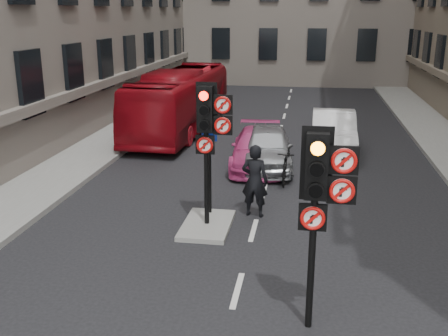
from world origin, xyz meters
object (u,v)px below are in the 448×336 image
(car_pink, at_px, (258,149))
(motorcyclist, at_px, (255,181))
(car_white, at_px, (333,132))
(bus_red, at_px, (180,101))
(motorcycle, at_px, (287,166))
(car_silver, at_px, (267,147))
(info_sign, at_px, (210,160))
(signal_far, at_px, (209,124))
(signal_near, at_px, (321,188))

(car_pink, bearing_deg, motorcyclist, -88.71)
(car_white, distance_m, bus_red, 7.21)
(motorcycle, bearing_deg, car_white, 74.31)
(car_pink, relative_size, motorcycle, 2.41)
(car_silver, xyz_separation_m, info_sign, (-1.13, -4.87, 0.87))
(bus_red, bearing_deg, signal_far, -70.55)
(bus_red, distance_m, info_sign, 10.51)
(car_white, xyz_separation_m, info_sign, (-3.49, -7.49, 0.82))
(motorcyclist, bearing_deg, car_white, -99.28)
(car_pink, relative_size, bus_red, 0.44)
(signal_near, height_order, car_silver, signal_near)
(motorcyclist, bearing_deg, car_pink, -76.80)
(bus_red, height_order, motorcyclist, bus_red)
(car_white, bearing_deg, signal_near, -92.97)
(signal_near, height_order, bus_red, signal_near)
(signal_far, height_order, motorcyclist, signal_far)
(car_white, distance_m, info_sign, 8.30)
(car_white, bearing_deg, signal_far, -111.61)
(car_silver, xyz_separation_m, motorcyclist, (0.03, -4.60, 0.27))
(car_white, bearing_deg, car_silver, -131.39)
(signal_near, distance_m, bus_red, 15.95)
(signal_near, relative_size, car_white, 0.76)
(car_silver, bearing_deg, info_sign, -107.75)
(signal_far, height_order, motorcycle, signal_far)
(signal_far, relative_size, info_sign, 1.56)
(car_pink, bearing_deg, info_sign, -102.32)
(car_white, xyz_separation_m, motorcycle, (-1.60, -4.20, -0.23))
(car_white, xyz_separation_m, car_pink, (-2.70, -2.55, -0.14))
(motorcycle, distance_m, info_sign, 3.94)
(signal_near, relative_size, info_sign, 1.56)
(motorcyclist, bearing_deg, motorcycle, -94.96)
(bus_red, xyz_separation_m, motorcycle, (5.14, -6.70, -0.85))
(signal_far, relative_size, car_silver, 0.84)
(signal_far, bearing_deg, car_white, 67.86)
(car_pink, distance_m, motorcycle, 1.99)
(signal_near, xyz_separation_m, car_pink, (-1.96, 9.68, -1.94))
(signal_near, xyz_separation_m, motorcyclist, (-1.58, 5.01, -1.59))
(car_white, xyz_separation_m, bus_red, (-6.73, 2.50, 0.62))
(car_silver, bearing_deg, bus_red, 125.76)
(signal_far, bearing_deg, bus_red, 107.51)
(motorcyclist, relative_size, info_sign, 0.87)
(motorcycle, relative_size, info_sign, 0.80)
(motorcycle, relative_size, motorcyclist, 0.93)
(signal_far, xyz_separation_m, car_pink, (0.64, 5.68, -2.06))
(signal_near, relative_size, signal_far, 1.00)
(car_silver, distance_m, motorcycle, 1.75)
(motorcycle, bearing_deg, car_silver, 120.99)
(signal_far, relative_size, car_white, 0.76)
(car_silver, distance_m, car_white, 3.53)
(car_white, relative_size, motorcycle, 2.57)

